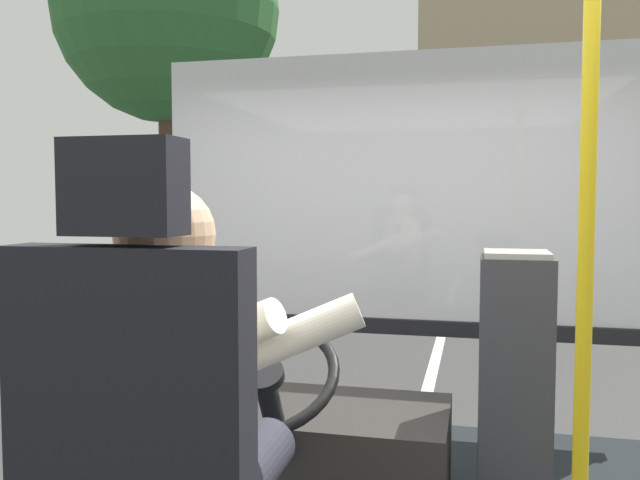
% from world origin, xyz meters
% --- Properties ---
extents(ground, '(18.00, 44.00, 0.06)m').
position_xyz_m(ground, '(0.00, 8.80, -0.02)').
color(ground, '#3A3A3A').
extents(bus_driver, '(0.76, 0.58, 0.78)m').
position_xyz_m(bus_driver, '(-0.20, -0.51, 1.39)').
color(bus_driver, '#282833').
rests_on(bus_driver, driver_seat).
extents(steering_console, '(1.10, 0.97, 0.78)m').
position_xyz_m(steering_console, '(-0.20, 0.53, 0.88)').
color(steering_console, '#282623').
rests_on(steering_console, bus_floor).
extents(handrail_pole, '(0.04, 0.04, 2.05)m').
position_xyz_m(handrail_pole, '(0.73, 0.08, 1.69)').
color(handrail_pole, gold).
rests_on(handrail_pole, bus_floor).
extents(fare_box, '(0.25, 0.28, 1.00)m').
position_xyz_m(fare_box, '(0.58, 0.63, 1.16)').
color(fare_box, '#333338').
rests_on(fare_box, bus_floor).
extents(windshield_panel, '(2.50, 0.08, 1.48)m').
position_xyz_m(windshield_panel, '(0.00, 1.62, 1.71)').
color(windshield_panel, silver).
extents(street_tree, '(3.38, 3.38, 6.37)m').
position_xyz_m(street_tree, '(-4.16, 7.48, 4.65)').
color(street_tree, '#4C3828').
rests_on(street_tree, ground).
extents(shop_building, '(11.27, 5.35, 7.58)m').
position_xyz_m(shop_building, '(4.55, 17.95, 3.79)').
color(shop_building, tan).
rests_on(shop_building, ground).
extents(parked_car_green, '(1.82, 4.18, 1.32)m').
position_xyz_m(parked_car_green, '(4.14, 16.16, 0.68)').
color(parked_car_green, '#195633').
rests_on(parked_car_green, ground).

